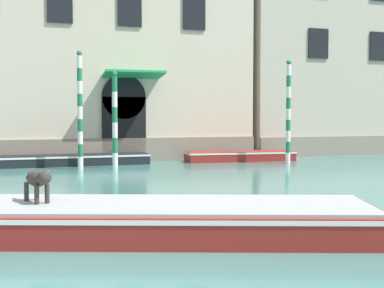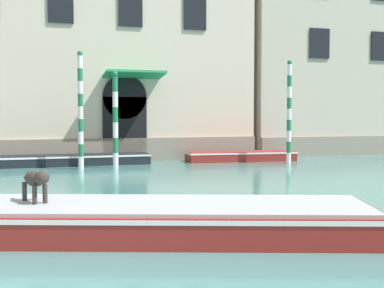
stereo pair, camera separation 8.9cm
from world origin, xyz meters
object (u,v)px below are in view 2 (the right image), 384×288
Objects in this scene: mooring_pole_3 at (289,112)px; mooring_pole_0 at (81,110)px; boat_foreground at (142,218)px; mooring_pole_2 at (115,119)px; boat_moored_far at (241,156)px; boat_moored_near_palazzo at (71,160)px; dog_on_deck at (36,180)px.

mooring_pole_0 is at bearing 177.07° from mooring_pole_3.
boat_foreground is 15.10m from mooring_pole_3.
mooring_pole_0 is 1.20× the size of mooring_pole_2.
boat_moored_far is 1.14× the size of mooring_pole_3.
boat_moored_far is 1.33× the size of mooring_pole_2.
boat_moored_near_palazzo is at bearing 131.52° from mooring_pole_2.
mooring_pole_2 reaches higher than dog_on_deck.
mooring_pole_3 reaches higher than dog_on_deck.
boat_moored_near_palazzo is 1.73× the size of mooring_pole_2.
dog_on_deck is 0.20× the size of mooring_pole_3.
mooring_pole_2 is (1.66, 12.13, 1.66)m from boat_foreground.
boat_moored_near_palazzo is at bearing 109.18° from boat_foreground.
mooring_pole_3 is (1.48, -1.91, 2.06)m from boat_moored_far.
boat_moored_far is at bearing 10.90° from mooring_pole_0.
mooring_pole_2 is (3.47, 11.45, 0.97)m from dog_on_deck.
mooring_pole_0 reaches higher than boat_foreground.
mooring_pole_2 is at bearing -160.92° from boat_moored_far.
mooring_pole_3 is (11.11, 11.05, 1.30)m from dog_on_deck.
mooring_pole_2 is at bearing 143.41° from dog_on_deck.
mooring_pole_0 reaches higher than dog_on_deck.
boat_moored_far is at bearing -3.03° from boat_moored_near_palazzo.
boat_foreground is at bearing -114.48° from boat_moored_far.
mooring_pole_3 is at bearing -3.04° from mooring_pole_2.
mooring_pole_0 is at bearing 177.71° from mooring_pole_2.
boat_foreground is 9.47× the size of dog_on_deck.
mooring_pole_0 is 1.03× the size of mooring_pole_3.
dog_on_deck is 0.23× the size of mooring_pole_2.
mooring_pole_2 is (1.62, -1.83, 1.74)m from boat_moored_near_palazzo.
mooring_pole_0 is (2.09, 11.51, 1.36)m from dog_on_deck.
boat_moored_far is (9.63, 12.96, -0.77)m from dog_on_deck.
boat_foreground is 2.05m from dog_on_deck.
mooring_pole_0 reaches higher than mooring_pole_2.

